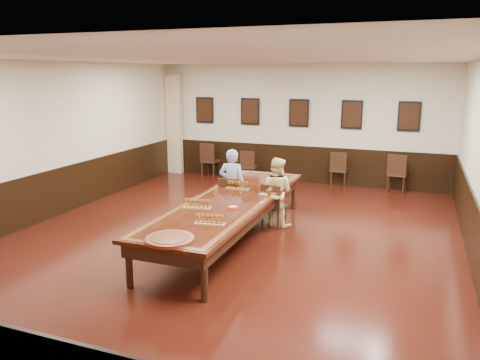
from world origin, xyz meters
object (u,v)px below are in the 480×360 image
at_px(chair_woman, 274,205).
at_px(person_woman, 276,192).
at_px(conference_table, 230,207).
at_px(spare_chair_a, 211,160).
at_px(spare_chair_b, 249,166).
at_px(spare_chair_c, 340,169).
at_px(chair_man, 231,199).
at_px(spare_chair_d, 397,173).
at_px(carved_platter, 170,239).
at_px(person_man, 232,184).

height_order(chair_woman, person_woman, person_woman).
bearing_deg(conference_table, spare_chair_a, 118.20).
relative_size(spare_chair_b, spare_chair_c, 0.93).
xyz_separation_m(chair_man, spare_chair_d, (3.05, 3.70, 0.03)).
relative_size(chair_man, carved_platter, 1.35).
bearing_deg(conference_table, chair_woman, 61.97).
xyz_separation_m(chair_woman, carved_platter, (-0.49, -3.22, 0.34)).
xyz_separation_m(spare_chair_c, person_woman, (-0.63, -3.77, 0.21)).
height_order(chair_man, person_woman, person_woman).
bearing_deg(spare_chair_b, chair_man, 96.32).
xyz_separation_m(spare_chair_b, spare_chair_d, (3.93, 0.20, 0.06)).
height_order(spare_chair_b, conference_table, spare_chair_b).
relative_size(spare_chair_a, conference_table, 0.20).
xyz_separation_m(spare_chair_a, person_man, (2.11, -3.59, 0.24)).
bearing_deg(spare_chair_c, chair_man, 70.59).
xyz_separation_m(spare_chair_d, person_woman, (-2.10, -3.67, 0.19)).
bearing_deg(person_man, spare_chair_c, -120.03).
distance_m(person_man, carved_platter, 3.41).
height_order(spare_chair_c, spare_chair_d, spare_chair_d).
bearing_deg(spare_chair_c, spare_chair_d, 179.37).
relative_size(chair_man, person_woman, 0.67).
height_order(spare_chair_c, person_man, person_man).
height_order(person_man, conference_table, person_man).
relative_size(chair_man, spare_chair_d, 0.93).
bearing_deg(carved_platter, chair_man, 97.71).
bearing_deg(spare_chair_c, person_man, 69.91).
relative_size(chair_woman, spare_chair_a, 0.89).
relative_size(chair_man, conference_table, 0.18).
height_order(person_woman, conference_table, person_woman).
xyz_separation_m(chair_man, carved_platter, (0.44, -3.28, 0.32)).
bearing_deg(person_man, conference_table, 103.43).
height_order(chair_man, person_man, person_man).
distance_m(spare_chair_d, person_man, 4.73).
bearing_deg(spare_chair_a, spare_chair_b, 174.83).
bearing_deg(chair_man, person_woman, 175.20).
xyz_separation_m(chair_man, spare_chair_a, (-2.13, 3.68, 0.03)).
bearing_deg(spare_chair_a, chair_man, 122.98).
bearing_deg(spare_chair_d, person_woman, 66.45).
bearing_deg(spare_chair_c, conference_table, 79.59).
relative_size(spare_chair_c, carved_platter, 1.37).
xyz_separation_m(chair_man, person_man, (-0.01, 0.10, 0.27)).
distance_m(chair_woman, person_woman, 0.26).
bearing_deg(carved_platter, conference_table, 90.89).
height_order(chair_man, conference_table, chair_man).
xyz_separation_m(chair_man, spare_chair_c, (1.58, 3.80, 0.01)).
relative_size(spare_chair_c, conference_table, 0.19).
bearing_deg(spare_chair_d, chair_woman, 66.90).
distance_m(chair_woman, spare_chair_d, 4.31).
xyz_separation_m(chair_man, chair_woman, (0.94, -0.06, -0.02)).
xyz_separation_m(spare_chair_a, spare_chair_c, (3.71, 0.12, -0.02)).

